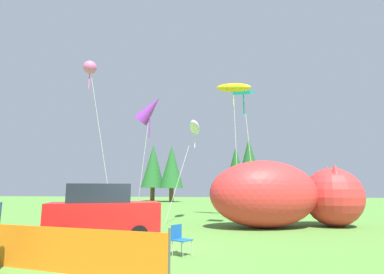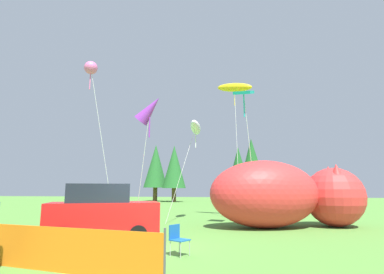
{
  "view_description": "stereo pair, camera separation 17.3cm",
  "coord_description": "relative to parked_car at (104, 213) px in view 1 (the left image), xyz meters",
  "views": [
    {
      "loc": [
        3.31,
        -10.02,
        1.9
      ],
      "look_at": [
        0.97,
        3.94,
        4.35
      ],
      "focal_mm": 28.0,
      "sensor_mm": 36.0,
      "label": 1
    },
    {
      "loc": [
        3.48,
        -9.99,
        1.9
      ],
      "look_at": [
        0.97,
        3.94,
        4.35
      ],
      "focal_mm": 28.0,
      "sensor_mm": 36.0,
      "label": 2
    }
  ],
  "objects": [
    {
      "name": "kite_yellow_hero",
      "position": [
        4.71,
        9.41,
        7.83
      ],
      "size": [
        2.72,
        2.66,
        9.4
      ],
      "color": "silver",
      "rests_on": "ground"
    },
    {
      "name": "horizon_tree_west",
      "position": [
        6.1,
        28.9,
        4.16
      ],
      "size": [
        3.54,
        3.54,
        8.44
      ],
      "color": "brown",
      "rests_on": "ground"
    },
    {
      "name": "kite_purple_delta",
      "position": [
        1.1,
        1.92,
        4.44
      ],
      "size": [
        1.48,
        0.84,
        6.22
      ],
      "color": "silver",
      "rests_on": "ground"
    },
    {
      "name": "horizon_tree_northeast",
      "position": [
        -8.56,
        34.31,
        4.36
      ],
      "size": [
        3.67,
        3.67,
        8.77
      ],
      "color": "brown",
      "rests_on": "ground"
    },
    {
      "name": "inflatable_cat",
      "position": [
        7.18,
        5.12,
        0.51
      ],
      "size": [
        8.2,
        5.11,
        3.31
      ],
      "rotation": [
        0.0,
        0.0,
        0.32
      ],
      "color": "red",
      "rests_on": "ground"
    },
    {
      "name": "ground_plane",
      "position": [
        1.86,
        -0.78,
        -1.02
      ],
      "size": [
        120.0,
        120.0,
        0.0
      ],
      "primitive_type": "plane",
      "color": "#548C38"
    },
    {
      "name": "folding_chair",
      "position": [
        3.32,
        -1.92,
        -0.51
      ],
      "size": [
        0.63,
        0.63,
        0.86
      ],
      "rotation": [
        0.0,
        0.0,
        -0.5
      ],
      "color": "#1959A5",
      "rests_on": "ground"
    },
    {
      "name": "kite_teal_diamond",
      "position": [
        5.35,
        4.45,
        5.71
      ],
      "size": [
        1.11,
        1.1,
        7.09
      ],
      "color": "silver",
      "rests_on": "ground"
    },
    {
      "name": "safety_fence",
      "position": [
        0.16,
        -3.96,
        -0.52
      ],
      "size": [
        7.04,
        1.26,
        1.1
      ],
      "rotation": [
        0.0,
        0.0,
        -0.17
      ],
      "color": "orange",
      "rests_on": "ground"
    },
    {
      "name": "horizon_tree_east",
      "position": [
        4.24,
        34.46,
        3.95
      ],
      "size": [
        3.39,
        3.39,
        8.09
      ],
      "color": "brown",
      "rests_on": "ground"
    },
    {
      "name": "parked_car",
      "position": [
        0.0,
        0.0,
        0.0
      ],
      "size": [
        4.33,
        3.1,
        2.08
      ],
      "rotation": [
        0.0,
        0.0,
        0.4
      ],
      "color": "red",
      "rests_on": "ground"
    },
    {
      "name": "kite_pink_octopus",
      "position": [
        -3.27,
        4.22,
        7.69
      ],
      "size": [
        2.02,
        0.89,
        9.14
      ],
      "color": "silver",
      "rests_on": "ground"
    },
    {
      "name": "kite_white_ghost",
      "position": [
        2.22,
        7.8,
        4.74
      ],
      "size": [
        1.77,
        3.24,
        6.28
      ],
      "color": "silver",
      "rests_on": "ground"
    },
    {
      "name": "horizon_tree_mid",
      "position": [
        -5.24,
        32.89,
        4.11
      ],
      "size": [
        3.5,
        3.5,
        8.36
      ],
      "color": "brown",
      "rests_on": "ground"
    }
  ]
}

